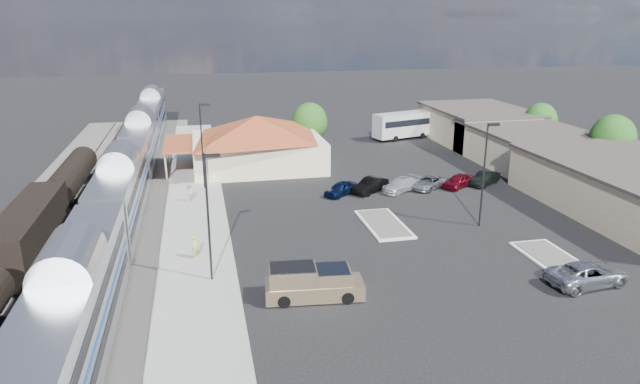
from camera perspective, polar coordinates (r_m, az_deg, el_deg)
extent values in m
plane|color=black|center=(47.10, 2.52, -4.50)|extent=(280.00, 280.00, 0.00)
cube|color=#4C4944|center=(54.07, -21.91, -2.79)|extent=(16.00, 100.00, 0.12)
cube|color=gray|center=(51.30, -12.32, -2.92)|extent=(5.50, 92.00, 0.18)
cube|color=silver|center=(32.30, -23.25, -10.79)|extent=(3.00, 20.00, 5.00)
cube|color=black|center=(33.62, -22.68, -14.94)|extent=(2.20, 16.00, 0.60)
cube|color=silver|center=(51.61, -19.20, 0.08)|extent=(3.00, 20.00, 5.00)
cube|color=black|center=(52.45, -18.90, -2.79)|extent=(2.20, 16.00, 0.60)
cube|color=silver|center=(71.88, -17.41, 4.94)|extent=(3.00, 20.00, 5.00)
cube|color=black|center=(72.48, -17.21, 2.82)|extent=(2.20, 16.00, 0.60)
cube|color=silver|center=(92.47, -16.40, 7.65)|extent=(3.00, 20.00, 5.00)
cube|color=black|center=(92.94, -16.25, 5.99)|extent=(2.20, 16.00, 0.60)
cube|color=black|center=(47.52, -27.06, -3.44)|extent=(2.80, 14.00, 3.60)
cube|color=black|center=(48.16, -26.75, -5.55)|extent=(2.20, 12.00, 0.60)
cylinder|color=black|center=(62.43, -23.58, 1.58)|extent=(2.80, 14.00, 2.80)
cube|color=black|center=(62.90, -23.39, 0.00)|extent=(2.20, 12.00, 0.60)
cube|color=beige|center=(68.42, -6.24, 3.97)|extent=(15.00, 12.00, 3.60)
pyramid|color=brown|center=(67.77, -6.32, 6.52)|extent=(15.30, 12.24, 2.60)
cube|color=brown|center=(67.79, -13.97, 4.73)|extent=(3.20, 9.60, 0.25)
cube|color=#C6B28C|center=(73.57, 20.43, 4.08)|extent=(12.00, 18.00, 4.00)
cube|color=#3F3833|center=(73.15, 20.61, 5.71)|extent=(12.40, 18.40, 0.30)
cube|color=#C6B28C|center=(85.37, 15.49, 6.42)|extent=(12.00, 16.00, 4.50)
cube|color=#3F3833|center=(84.97, 15.62, 8.01)|extent=(12.40, 16.40, 0.30)
cube|color=silver|center=(49.95, 6.39, -3.20)|extent=(3.30, 7.50, 0.15)
cube|color=#4C4944|center=(49.92, 6.40, -3.11)|extent=(2.70, 6.90, 0.10)
cube|color=silver|center=(45.99, 22.43, -6.33)|extent=(3.30, 7.50, 0.15)
cube|color=#4C4944|center=(45.96, 22.44, -6.23)|extent=(2.70, 6.90, 0.10)
cylinder|color=black|center=(38.51, -11.11, -2.74)|extent=(0.16, 0.16, 9.00)
cube|color=black|center=(37.27, -10.73, 3.60)|extent=(1.00, 0.25, 0.22)
cylinder|color=black|center=(59.68, -11.71, 4.39)|extent=(0.16, 0.16, 9.00)
cube|color=black|center=(58.89, -11.47, 8.55)|extent=(1.00, 0.25, 0.22)
cylinder|color=black|center=(49.96, 16.04, 1.56)|extent=(0.16, 0.16, 9.00)
cube|color=black|center=(49.24, 16.97, 6.46)|extent=(1.00, 0.25, 0.22)
cylinder|color=#382314|center=(72.46, 26.90, 2.62)|extent=(0.30, 0.30, 2.86)
ellipsoid|color=#134517|center=(71.89, 27.21, 4.78)|extent=(4.94, 4.94, 5.46)
cylinder|color=#382314|center=(83.49, 20.99, 4.98)|extent=(0.30, 0.30, 2.55)
ellipsoid|color=#134517|center=(83.04, 21.17, 6.66)|extent=(4.41, 4.41, 4.87)
cylinder|color=#382314|center=(75.39, -1.03, 4.98)|extent=(0.30, 0.30, 2.73)
ellipsoid|color=#134517|center=(74.87, -1.05, 6.97)|extent=(4.71, 4.71, 5.21)
cube|color=#9B815F|center=(37.17, -0.57, -9.67)|extent=(6.48, 2.89, 1.03)
cube|color=#9B815F|center=(36.81, -0.58, -8.56)|extent=(2.59, 2.40, 1.09)
cube|color=#9B815F|center=(36.76, -0.58, -8.40)|extent=(3.22, 2.46, 1.26)
cylinder|color=black|center=(36.61, 2.79, -10.53)|extent=(0.85, 0.40, 0.82)
cylinder|color=black|center=(38.41, 2.29, -9.10)|extent=(0.85, 0.40, 0.82)
cylinder|color=black|center=(36.23, -3.62, -10.86)|extent=(0.85, 0.40, 0.82)
cylinder|color=black|center=(38.05, -3.79, -9.40)|extent=(0.85, 0.40, 0.82)
imported|color=#A8AAB0|center=(42.77, 25.20, -7.43)|extent=(5.99, 3.28, 1.59)
cube|color=silver|center=(85.44, 9.10, 6.78)|extent=(12.28, 5.86, 3.41)
cube|color=black|center=(85.37, 9.11, 7.05)|extent=(11.37, 5.63, 0.90)
cylinder|color=black|center=(87.46, 11.72, 5.74)|extent=(0.95, 0.54, 0.90)
cylinder|color=black|center=(89.23, 10.76, 6.02)|extent=(0.95, 0.54, 0.90)
cylinder|color=black|center=(82.72, 7.54, 5.30)|extent=(0.95, 0.54, 0.90)
cylinder|color=black|center=(84.59, 6.61, 5.60)|extent=(0.95, 0.54, 0.90)
imported|color=#B8D241|center=(43.32, -12.37, -5.38)|extent=(0.64, 0.77, 1.79)
imported|color=silver|center=(56.37, -13.00, -0.05)|extent=(0.92, 1.05, 1.81)
imported|color=#0B183B|center=(57.55, 2.09, 0.34)|extent=(4.22, 3.77, 1.38)
imported|color=black|center=(58.65, 5.05, 0.68)|extent=(4.60, 4.07, 1.51)
imported|color=silver|center=(59.40, 8.08, 0.72)|extent=(5.07, 4.15, 1.38)
imported|color=gray|center=(60.84, 10.82, 0.94)|extent=(5.05, 4.58, 1.31)
imported|color=maroon|center=(61.86, 13.66, 1.09)|extent=(4.44, 3.66, 1.43)
imported|color=black|center=(63.55, 16.15, 1.32)|extent=(4.42, 3.75, 1.43)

